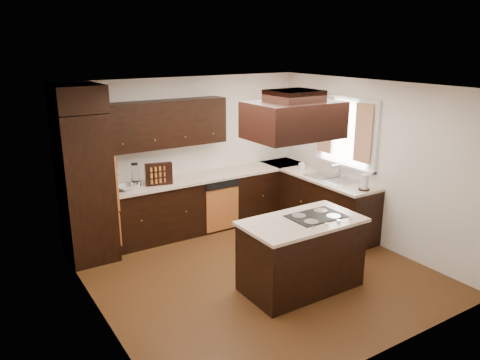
{
  "coord_description": "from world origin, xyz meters",
  "views": [
    {
      "loc": [
        -3.3,
        -4.76,
        3.01
      ],
      "look_at": [
        0.1,
        0.6,
        1.15
      ],
      "focal_mm": 35.0,
      "sensor_mm": 36.0,
      "label": 1
    }
  ],
  "objects_px": {
    "oven_column": "(85,188)",
    "spice_rack": "(159,174)",
    "range_hood": "(293,120)",
    "island": "(301,256)"
  },
  "relations": [
    {
      "from": "range_hood",
      "to": "island",
      "type": "bearing_deg",
      "value": -30.53
    },
    {
      "from": "island",
      "to": "range_hood",
      "type": "bearing_deg",
      "value": 149.56
    },
    {
      "from": "oven_column",
      "to": "spice_rack",
      "type": "relative_size",
      "value": 5.19
    },
    {
      "from": "island",
      "to": "range_hood",
      "type": "xyz_separation_m",
      "value": [
        -0.13,
        0.08,
        1.72
      ]
    },
    {
      "from": "island",
      "to": "spice_rack",
      "type": "bearing_deg",
      "value": 111.14
    },
    {
      "from": "spice_rack",
      "to": "range_hood",
      "type": "bearing_deg",
      "value": -57.72
    },
    {
      "from": "oven_column",
      "to": "spice_rack",
      "type": "xyz_separation_m",
      "value": [
        1.11,
        0.0,
        0.03
      ]
    },
    {
      "from": "oven_column",
      "to": "range_hood",
      "type": "bearing_deg",
      "value": -50.26
    },
    {
      "from": "oven_column",
      "to": "spice_rack",
      "type": "height_order",
      "value": "oven_column"
    },
    {
      "from": "island",
      "to": "spice_rack",
      "type": "height_order",
      "value": "spice_rack"
    }
  ]
}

